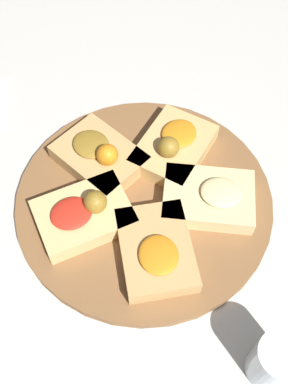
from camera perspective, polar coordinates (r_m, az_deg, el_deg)
The scene contains 8 objects.
ground_plane at distance 0.74m, azimuth 0.00°, elevation -1.28°, with size 3.00×3.00×0.00m, color beige.
serving_board at distance 0.73m, azimuth 0.00°, elevation -0.95°, with size 0.42×0.42×0.02m, color brown.
focaccia_slice_0 at distance 0.76m, azimuth 3.77°, elevation 5.75°, with size 0.14×0.17×0.06m.
focaccia_slice_1 at distance 0.76m, azimuth -5.67°, elevation 4.58°, with size 0.17×0.16×0.06m.
focaccia_slice_2 at distance 0.70m, azimuth -7.62°, elevation -2.79°, with size 0.18×0.17×0.06m.
focaccia_slice_3 at distance 0.67m, azimuth 1.56°, elevation -7.37°, with size 0.15×0.17×0.04m.
focaccia_slice_4 at distance 0.72m, azimuth 8.28°, elevation -0.71°, with size 0.15×0.12×0.04m.
water_glass at distance 0.63m, azimuth 16.25°, elevation -19.97°, with size 0.06×0.06×0.08m, color silver.
Camera 1 is at (-0.08, 0.37, 0.63)m, focal length 42.00 mm.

